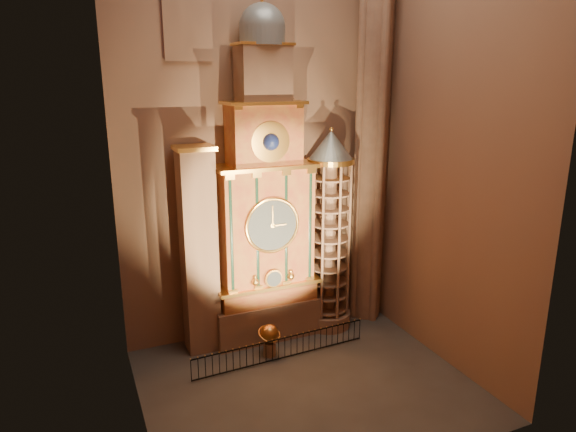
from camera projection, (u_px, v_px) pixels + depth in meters
name	position (u px, v px, depth m)	size (l,w,h in m)	color
floor	(306.00, 384.00, 22.85)	(14.00, 14.00, 0.00)	#383330
wall_back	(256.00, 123.00, 25.26)	(22.00, 22.00, 0.00)	#8F674D
wall_left	(122.00, 145.00, 17.26)	(22.00, 22.00, 0.00)	#8F674D
wall_right	(452.00, 129.00, 22.63)	(22.00, 22.00, 0.00)	#8F674D
astronomical_clock	(265.00, 213.00, 25.48)	(5.60, 2.41, 16.70)	#8C634C
portrait_tower	(199.00, 251.00, 24.60)	(1.80, 1.60, 10.20)	#8C634C
stair_turret	(329.00, 233.00, 26.96)	(2.50, 2.50, 10.80)	#8C634C
gothic_pier	(373.00, 121.00, 26.71)	(2.04, 2.04, 22.00)	#8C634C
celestial_globe	(269.00, 337.00, 24.94)	(1.42, 1.38, 1.62)	#8C634C
iron_railing	(282.00, 349.00, 24.65)	(8.90, 0.42, 1.10)	black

